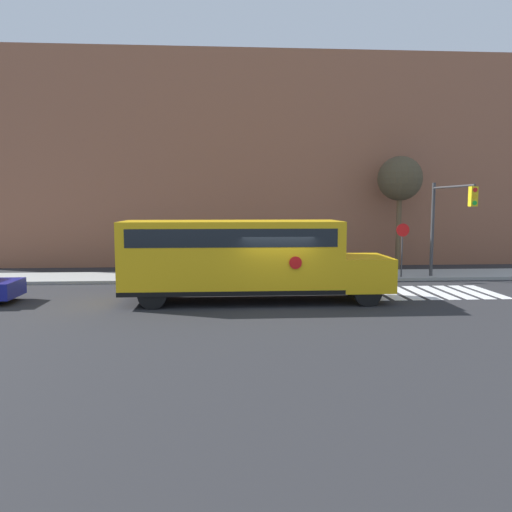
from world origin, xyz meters
TOP-DOWN VIEW (x-y plane):
  - ground_plane at (0.00, 0.00)m, footprint 60.00×60.00m
  - sidewalk_strip at (0.00, 6.50)m, footprint 44.00×3.00m
  - building_backdrop at (0.00, 13.00)m, footprint 32.00×4.00m
  - crosswalk_stripes at (6.55, 2.00)m, footprint 5.40×3.20m
  - school_bus at (-1.20, 0.58)m, footprint 9.81×2.57m
  - stop_sign at (6.57, 5.34)m, footprint 0.62×0.10m
  - traffic_light at (8.14, 4.20)m, footprint 0.28×4.04m
  - tree_near_sidewalk at (7.78, 9.30)m, footprint 2.43×2.43m

SIDE VIEW (x-z plane):
  - ground_plane at x=0.00m, z-range 0.00..0.00m
  - crosswalk_stripes at x=6.55m, z-range 0.00..0.01m
  - sidewalk_strip at x=0.00m, z-range 0.00..0.15m
  - school_bus at x=-1.20m, z-range 0.22..3.23m
  - stop_sign at x=6.57m, z-range 0.39..3.09m
  - traffic_light at x=8.14m, z-range 0.83..5.45m
  - tree_near_sidewalk at x=7.78m, z-range 1.83..8.05m
  - building_backdrop at x=0.00m, z-range 0.00..12.28m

